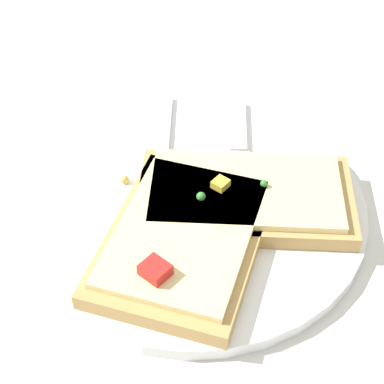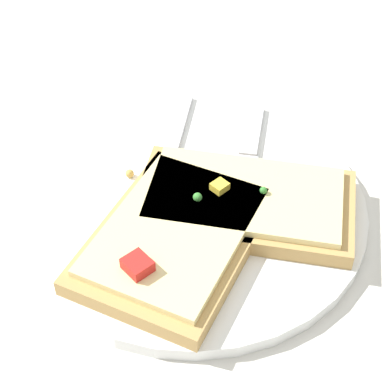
{
  "view_description": "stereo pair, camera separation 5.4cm",
  "coord_description": "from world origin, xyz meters",
  "px_view_note": "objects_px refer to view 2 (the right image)",
  "views": [
    {
      "loc": [
        0.36,
        -0.13,
        0.39
      ],
      "look_at": [
        0.0,
        0.0,
        0.02
      ],
      "focal_mm": 60.0,
      "sensor_mm": 36.0,
      "label": 1
    },
    {
      "loc": [
        0.38,
        -0.08,
        0.39
      ],
      "look_at": [
        0.0,
        0.0,
        0.02
      ],
      "focal_mm": 60.0,
      "sensor_mm": 36.0,
      "label": 2
    }
  ],
  "objects_px": {
    "pizza_slice_corner": "(245,201)",
    "fork": "(163,181)",
    "knife": "(246,163)",
    "plate": "(192,206)",
    "pizza_slice_main": "(175,237)"
  },
  "relations": [
    {
      "from": "pizza_slice_main",
      "to": "fork",
      "type": "bearing_deg",
      "value": -145.34
    },
    {
      "from": "knife",
      "to": "plate",
      "type": "bearing_deg",
      "value": -36.53
    },
    {
      "from": "plate",
      "to": "pizza_slice_main",
      "type": "xyz_separation_m",
      "value": [
        0.05,
        -0.02,
        0.02
      ]
    },
    {
      "from": "pizza_slice_corner",
      "to": "fork",
      "type": "bearing_deg",
      "value": -13.95
    },
    {
      "from": "fork",
      "to": "pizza_slice_corner",
      "type": "xyz_separation_m",
      "value": [
        0.05,
        0.06,
        0.01
      ]
    },
    {
      "from": "plate",
      "to": "fork",
      "type": "bearing_deg",
      "value": -143.5
    },
    {
      "from": "knife",
      "to": "pizza_slice_corner",
      "type": "distance_m",
      "value": 0.06
    },
    {
      "from": "fork",
      "to": "knife",
      "type": "bearing_deg",
      "value": 117.42
    },
    {
      "from": "pizza_slice_main",
      "to": "pizza_slice_corner",
      "type": "xyz_separation_m",
      "value": [
        -0.03,
        0.06,
        -0.0
      ]
    },
    {
      "from": "knife",
      "to": "pizza_slice_main",
      "type": "height_order",
      "value": "pizza_slice_main"
    },
    {
      "from": "pizza_slice_main",
      "to": "pizza_slice_corner",
      "type": "bearing_deg",
      "value": 150.63
    },
    {
      "from": "fork",
      "to": "pizza_slice_corner",
      "type": "distance_m",
      "value": 0.08
    },
    {
      "from": "plate",
      "to": "pizza_slice_corner",
      "type": "xyz_separation_m",
      "value": [
        0.02,
        0.04,
        0.02
      ]
    },
    {
      "from": "knife",
      "to": "pizza_slice_main",
      "type": "bearing_deg",
      "value": -22.79
    },
    {
      "from": "pizza_slice_main",
      "to": "knife",
      "type": "bearing_deg",
      "value": 172.57
    }
  ]
}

